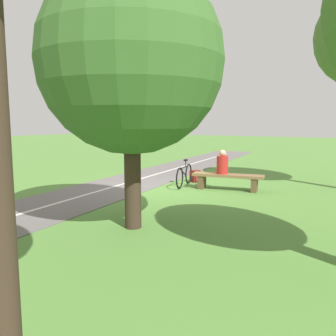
{
  "coord_description": "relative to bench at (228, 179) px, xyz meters",
  "views": [
    {
      "loc": [
        -5.54,
        8.96,
        2.01
      ],
      "look_at": [
        -1.02,
        1.53,
        0.87
      ],
      "focal_mm": 37.49,
      "sensor_mm": 36.0,
      "label": 1
    }
  ],
  "objects": [
    {
      "name": "backpack",
      "position": [
        1.45,
        -0.75,
        -0.15
      ],
      "size": [
        0.32,
        0.36,
        0.4
      ],
      "rotation": [
        0.0,
        0.0,
        1.26
      ],
      "color": "maroon",
      "rests_on": "ground_plane"
    },
    {
      "name": "ground_plane",
      "position": [
        1.72,
        0.72,
        -0.34
      ],
      "size": [
        80.0,
        80.0,
        0.0
      ],
      "primitive_type": "plane",
      "color": "#548438"
    },
    {
      "name": "person_seated",
      "position": [
        0.16,
        0.03,
        0.44
      ],
      "size": [
        0.39,
        0.39,
        0.72
      ],
      "rotation": [
        0.0,
        0.0,
        0.19
      ],
      "color": "#B2231E",
      "rests_on": "bench"
    },
    {
      "name": "paved_path",
      "position": [
        2.84,
        4.72,
        -0.33
      ],
      "size": [
        6.17,
        36.06,
        0.02
      ],
      "primitive_type": "cube",
      "rotation": [
        0.0,
        0.0,
        0.1
      ],
      "color": "#66605E",
      "rests_on": "ground_plane"
    },
    {
      "name": "bicycle",
      "position": [
        1.4,
        0.11,
        0.01
      ],
      "size": [
        0.37,
        1.59,
        0.84
      ],
      "rotation": [
        0.0,
        0.0,
        1.78
      ],
      "color": "black",
      "rests_on": "ground_plane"
    },
    {
      "name": "tree_by_path",
      "position": [
        0.14,
        4.46,
        2.75
      ],
      "size": [
        3.38,
        3.38,
        4.79
      ],
      "color": "#38281E",
      "rests_on": "ground_plane"
    },
    {
      "name": "path_centre_line",
      "position": [
        2.84,
        4.72,
        -0.32
      ],
      "size": [
        3.4,
        31.84,
        0.0
      ],
      "primitive_type": "cube",
      "rotation": [
        0.0,
        0.0,
        0.1
      ],
      "color": "silver",
      "rests_on": "paved_path"
    },
    {
      "name": "bench",
      "position": [
        0.0,
        0.0,
        0.0
      ],
      "size": [
        2.14,
        0.84,
        0.48
      ],
      "rotation": [
        0.0,
        0.0,
        0.19
      ],
      "color": "brown",
      "rests_on": "ground_plane"
    }
  ]
}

